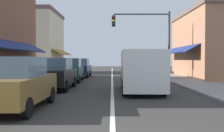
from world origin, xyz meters
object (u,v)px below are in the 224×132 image
object	(u,v)px
parked_car_second_left	(56,74)
van_in_lane	(141,70)
parked_car_far_left	(80,68)
parked_car_nearest_left	(17,83)
traffic_signal_mast_arm	(149,33)
parked_car_third_left	(70,70)

from	to	relation	value
parked_car_second_left	van_in_lane	xyz separation A→B (m)	(4.65, -1.15, 0.27)
parked_car_second_left	parked_car_far_left	size ratio (longest dim) A/B	1.00
parked_car_nearest_left	traffic_signal_mast_arm	bearing A→B (deg)	64.18
parked_car_second_left	parked_car_nearest_left	bearing A→B (deg)	-89.69
van_in_lane	parked_car_third_left	bearing A→B (deg)	129.05
parked_car_third_left	van_in_lane	bearing A→B (deg)	-53.37
parked_car_far_left	parked_car_second_left	bearing A→B (deg)	-89.79
parked_car_nearest_left	parked_car_second_left	bearing A→B (deg)	90.19
traffic_signal_mast_arm	parked_car_nearest_left	bearing A→B (deg)	-116.36
parked_car_nearest_left	parked_car_third_left	world-z (taller)	same
parked_car_nearest_left	parked_car_third_left	distance (m)	10.59
van_in_lane	traffic_signal_mast_arm	size ratio (longest dim) A/B	0.91
parked_car_second_left	parked_car_third_left	bearing A→B (deg)	90.89
parked_car_third_left	van_in_lane	world-z (taller)	van_in_lane
parked_car_third_left	traffic_signal_mast_arm	size ratio (longest dim) A/B	0.72
parked_car_far_left	van_in_lane	xyz separation A→B (m)	(4.52, -11.04, 0.27)
van_in_lane	parked_car_second_left	bearing A→B (deg)	167.18
parked_car_second_left	parked_car_far_left	distance (m)	9.89
van_in_lane	traffic_signal_mast_arm	xyz separation A→B (m)	(1.64, 8.15, 2.76)
parked_car_far_left	parked_car_nearest_left	bearing A→B (deg)	-89.64
parked_car_second_left	parked_car_third_left	world-z (taller)	same
parked_car_second_left	traffic_signal_mast_arm	distance (m)	9.89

